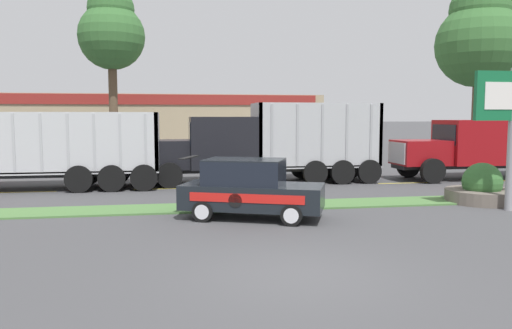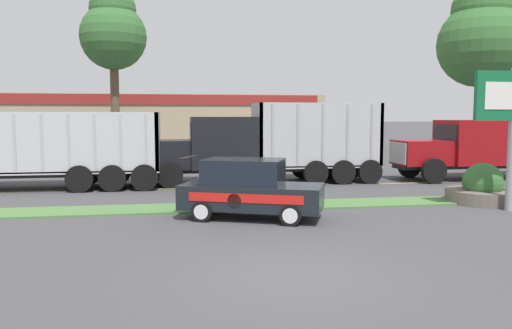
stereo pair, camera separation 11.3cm
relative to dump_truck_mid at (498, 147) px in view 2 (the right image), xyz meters
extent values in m
plane|color=#474749|center=(-13.28, -12.90, -1.57)|extent=(600.00, 600.00, 0.00)
cube|color=#517F42|center=(-13.28, -5.64, -1.54)|extent=(120.00, 1.65, 0.06)
cube|color=yellow|center=(-21.43, -0.81, -1.57)|extent=(2.40, 0.14, 0.01)
cube|color=yellow|center=(-16.03, -0.81, -1.57)|extent=(2.40, 0.14, 0.01)
cube|color=yellow|center=(-10.63, -0.81, -1.57)|extent=(2.40, 0.14, 0.01)
cube|color=yellow|center=(-5.23, -0.81, -1.57)|extent=(2.40, 0.14, 0.01)
cube|color=yellow|center=(0.17, -0.81, -1.57)|extent=(2.40, 0.14, 0.01)
cube|color=black|center=(-22.09, -0.12, -0.94)|extent=(11.89, 1.33, 0.18)
cube|color=silver|center=(-19.65, -0.12, -0.79)|extent=(7.00, 2.42, 0.12)
cube|color=silver|center=(-16.23, -0.12, 0.42)|extent=(0.16, 2.42, 2.42)
cube|color=silver|center=(-19.65, -1.25, 0.42)|extent=(7.00, 0.16, 2.42)
cube|color=silver|center=(-19.65, 1.01, 0.42)|extent=(7.00, 0.16, 2.42)
cube|color=#B2B2B7|center=(-21.65, -1.35, 0.42)|extent=(0.10, 0.04, 2.30)
cube|color=#B2B2B7|center=(-20.65, -1.35, 0.42)|extent=(0.10, 0.04, 2.30)
cube|color=#B2B2B7|center=(-19.65, -1.35, 0.42)|extent=(0.10, 0.04, 2.30)
cube|color=#B2B2B7|center=(-18.65, -1.35, 0.42)|extent=(0.10, 0.04, 2.30)
cube|color=#B2B2B7|center=(-17.65, -1.35, 0.42)|extent=(0.10, 0.04, 2.30)
cube|color=#B2B2B7|center=(-16.65, -1.35, 0.42)|extent=(0.10, 0.04, 2.30)
cylinder|color=black|center=(-16.75, -1.31, -1.03)|extent=(1.09, 0.30, 1.09)
cylinder|color=black|center=(-16.75, 1.07, -1.03)|extent=(1.09, 0.30, 1.09)
cylinder|color=black|center=(-18.02, -1.31, -1.03)|extent=(1.09, 0.30, 1.09)
cylinder|color=black|center=(-18.02, 1.07, -1.03)|extent=(1.09, 0.30, 1.09)
cylinder|color=black|center=(-19.29, -1.31, -1.03)|extent=(1.09, 0.30, 1.09)
cylinder|color=black|center=(-19.29, 1.07, -1.03)|extent=(1.09, 0.30, 1.09)
cube|color=maroon|center=(-3.99, 0.00, -0.24)|extent=(2.34, 1.96, 1.16)
cube|color=#B7B7BC|center=(-5.19, 0.00, -0.24)|extent=(0.06, 1.68, 0.99)
cube|color=maroon|center=(-1.19, 0.00, 0.23)|extent=(3.25, 2.40, 2.11)
cube|color=black|center=(-2.84, 0.00, 0.60)|extent=(0.04, 2.04, 0.95)
cube|color=#ADADB2|center=(0.51, 0.00, 0.52)|extent=(0.16, 2.40, 2.57)
cylinder|color=black|center=(-3.99, -1.17, -1.00)|extent=(1.14, 0.30, 1.14)
cylinder|color=black|center=(-3.99, 1.18, -1.00)|extent=(1.14, 0.30, 1.14)
cube|color=black|center=(-11.43, 0.46, -0.94)|extent=(10.41, 1.28, 0.18)
cube|color=black|center=(-15.72, 0.46, -0.22)|extent=(1.82, 1.91, 1.26)
cube|color=#B7B7BC|center=(-16.66, 0.46, -0.22)|extent=(0.06, 1.63, 1.07)
cube|color=black|center=(-13.35, 0.46, 0.29)|extent=(2.92, 2.33, 2.29)
cube|color=black|center=(-14.83, 0.46, 0.69)|extent=(0.04, 1.98, 1.03)
cylinder|color=silver|center=(-11.79, -0.30, 1.14)|extent=(0.14, 0.14, 1.70)
cube|color=#B7B7BC|center=(-9.06, 0.46, -0.79)|extent=(5.67, 2.33, 0.12)
cube|color=#B7B7BC|center=(-11.81, 0.46, 0.63)|extent=(0.16, 2.33, 2.85)
cube|color=#B7B7BC|center=(-6.30, 0.46, 0.63)|extent=(0.16, 2.33, 2.85)
cube|color=#B7B7BC|center=(-9.06, -0.63, 0.63)|extent=(5.67, 0.16, 2.85)
cube|color=#B7B7BC|center=(-9.06, 1.54, 0.63)|extent=(5.67, 0.16, 2.85)
cube|color=#A3A3A8|center=(-11.32, -0.73, 0.63)|extent=(0.10, 0.04, 2.70)
cube|color=#A3A3A8|center=(-10.19, -0.73, 0.63)|extent=(0.10, 0.04, 2.70)
cube|color=#A3A3A8|center=(-9.06, -0.73, 0.63)|extent=(0.10, 0.04, 2.70)
cube|color=#A3A3A8|center=(-7.92, -0.73, 0.63)|extent=(0.10, 0.04, 2.70)
cube|color=#A3A3A8|center=(-6.79, -0.73, 0.63)|extent=(0.10, 0.04, 2.70)
cylinder|color=black|center=(-15.72, -0.69, -1.03)|extent=(1.09, 0.30, 1.09)
cylinder|color=black|center=(-15.72, 1.60, -1.03)|extent=(1.09, 0.30, 1.09)
cylinder|color=black|center=(-6.82, -0.69, -1.03)|extent=(1.09, 0.30, 1.09)
cylinder|color=black|center=(-6.82, 1.60, -1.03)|extent=(1.09, 0.30, 1.09)
cylinder|color=black|center=(-8.09, -0.69, -1.03)|extent=(1.09, 0.30, 1.09)
cylinder|color=black|center=(-8.09, 1.60, -1.03)|extent=(1.09, 0.30, 1.09)
cylinder|color=black|center=(-9.36, -0.69, -1.03)|extent=(1.09, 0.30, 1.09)
cylinder|color=black|center=(-9.36, 1.60, -1.03)|extent=(1.09, 0.30, 1.09)
cube|color=black|center=(-13.28, -7.46, -0.91)|extent=(4.48, 3.13, 0.72)
cube|color=black|center=(-13.51, -7.37, -0.20)|extent=(2.67, 2.24, 0.70)
cube|color=black|center=(-13.51, -7.37, 0.17)|extent=(2.67, 2.24, 0.04)
cube|color=black|center=(-15.11, -6.73, 0.21)|extent=(0.70, 1.34, 0.03)
cube|color=red|center=(-13.60, -8.27, -0.84)|extent=(3.08, 1.25, 0.25)
cylinder|color=black|center=(-13.89, -8.15, -0.91)|extent=(0.37, 0.15, 0.39)
cylinder|color=black|center=(-12.39, -8.70, -1.27)|extent=(0.64, 0.41, 0.61)
cylinder|color=silver|center=(-12.43, -8.80, -1.27)|extent=(0.40, 0.17, 0.42)
cylinder|color=black|center=(-11.78, -7.19, -1.27)|extent=(0.64, 0.41, 0.61)
cylinder|color=silver|center=(-11.75, -7.09, -1.27)|extent=(0.40, 0.17, 0.42)
cylinder|color=black|center=(-14.77, -7.74, -1.27)|extent=(0.64, 0.41, 0.61)
cylinder|color=silver|center=(-14.81, -7.84, -1.27)|extent=(0.40, 0.17, 0.42)
cylinder|color=black|center=(-14.17, -6.23, -1.27)|extent=(0.64, 0.41, 0.61)
cylinder|color=silver|center=(-14.13, -6.13, -1.27)|extent=(0.40, 0.17, 0.42)
cylinder|color=#6B6056|center=(-4.85, -6.08, -1.35)|extent=(2.48, 2.48, 0.45)
sphere|color=#386B33|center=(-4.85, -6.08, -0.85)|extent=(1.36, 1.36, 1.36)
cube|color=tan|center=(-18.12, 24.45, 0.84)|extent=(30.23, 12.00, 4.83)
cube|color=maroon|center=(-18.12, 18.40, 2.81)|extent=(28.72, 0.10, 0.80)
cylinder|color=brown|center=(4.31, 8.38, 1.53)|extent=(0.54, 0.54, 6.20)
sphere|color=#386B33|center=(4.31, 8.38, 6.14)|extent=(5.52, 5.52, 5.52)
sphere|color=#386B33|center=(4.31, 8.38, 8.35)|extent=(3.86, 3.86, 3.86)
cylinder|color=brown|center=(-19.42, 12.93, 1.99)|extent=(0.58, 0.58, 7.12)
sphere|color=#386B33|center=(-19.42, 12.93, 6.75)|extent=(4.37, 4.37, 4.37)
sphere|color=#386B33|center=(-19.42, 12.93, 8.50)|extent=(3.06, 3.06, 3.06)
camera|label=1|loc=(-15.64, -21.90, 1.43)|focal=35.00mm
camera|label=2|loc=(-15.53, -21.92, 1.43)|focal=35.00mm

